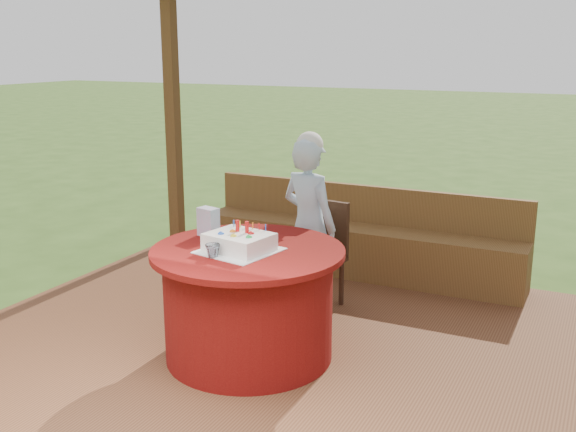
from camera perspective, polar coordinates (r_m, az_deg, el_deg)
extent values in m
plane|color=#32541C|center=(4.89, -1.32, -12.10)|extent=(60.00, 60.00, 0.00)
cube|color=brown|center=(4.86, -1.32, -11.46)|extent=(4.50, 4.00, 0.12)
cube|color=brown|center=(7.15, -9.72, 8.02)|extent=(0.12, 0.12, 2.60)
cube|color=brown|center=(6.21, 5.90, -2.91)|extent=(3.00, 0.42, 0.45)
cube|color=brown|center=(6.27, 6.57, 1.02)|extent=(3.00, 0.06, 0.35)
cylinder|color=maroon|center=(4.54, -3.35, -7.61)|extent=(1.12, 1.12, 0.72)
cylinder|color=maroon|center=(4.42, -3.42, -3.03)|extent=(1.28, 1.28, 0.04)
cube|color=#341D10|center=(5.37, 2.26, -3.70)|extent=(0.45, 0.45, 0.05)
cylinder|color=#341D10|center=(5.38, -0.10, -5.85)|extent=(0.04, 0.04, 0.40)
cylinder|color=#341D10|center=(5.22, 2.82, -6.52)|extent=(0.04, 0.04, 0.40)
cylinder|color=#341D10|center=(5.64, 1.72, -4.93)|extent=(0.04, 0.04, 0.40)
cylinder|color=#341D10|center=(5.48, 4.54, -5.53)|extent=(0.04, 0.04, 0.40)
cube|color=#341D10|center=(5.45, 3.28, -0.96)|extent=(0.40, 0.09, 0.45)
imported|color=#93BADA|center=(5.25, 1.79, -0.79)|extent=(0.58, 0.46, 1.37)
sphere|color=white|center=(5.13, 1.84, 6.00)|extent=(0.21, 0.21, 0.21)
cube|color=white|center=(4.36, -4.13, -2.94)|extent=(0.52, 0.52, 0.01)
cube|color=white|center=(4.35, -4.14, -2.20)|extent=(0.44, 0.38, 0.11)
cylinder|color=red|center=(4.37, -4.30, -0.84)|extent=(0.03, 0.03, 0.08)
cylinder|color=red|center=(4.34, -3.50, -0.94)|extent=(0.03, 0.03, 0.08)
sphere|color=blue|center=(4.33, -5.70, -1.37)|extent=(0.04, 0.04, 0.04)
sphere|color=yellow|center=(4.27, -4.63, -1.56)|extent=(0.04, 0.04, 0.04)
sphere|color=green|center=(4.24, -3.33, -1.66)|extent=(0.04, 0.04, 0.04)
sphere|color=orange|center=(4.38, -4.71, -1.18)|extent=(0.04, 0.04, 0.04)
sphere|color=red|center=(4.32, -3.16, -1.35)|extent=(0.04, 0.04, 0.04)
cube|color=#EA98CF|center=(4.71, -6.76, -0.50)|extent=(0.16, 0.12, 0.20)
imported|color=white|center=(4.24, -6.39, -2.95)|extent=(0.12, 0.12, 0.09)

